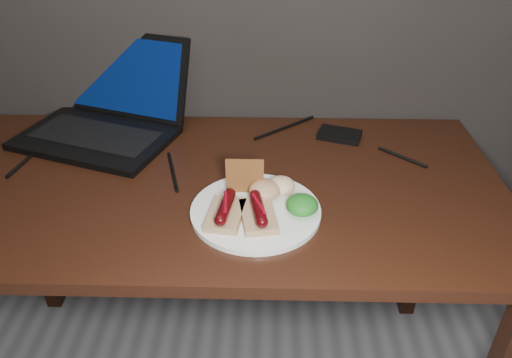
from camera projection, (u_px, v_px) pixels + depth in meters
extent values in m
cube|color=black|center=(212.00, 187.00, 1.21)|extent=(1.40, 0.70, 0.03)
cube|color=black|center=(34.00, 227.00, 1.68)|extent=(0.05, 0.05, 0.72)
cube|color=black|center=(423.00, 233.00, 1.65)|extent=(0.05, 0.05, 0.72)
cube|color=black|center=(96.00, 138.00, 1.36)|extent=(0.46, 0.38, 0.02)
cube|color=black|center=(95.00, 135.00, 1.36)|extent=(0.37, 0.25, 0.00)
cube|color=black|center=(124.00, 74.00, 1.43)|extent=(0.41, 0.22, 0.23)
cube|color=#071E46|center=(124.00, 74.00, 1.43)|extent=(0.36, 0.19, 0.20)
cube|color=black|center=(339.00, 135.00, 1.38)|extent=(0.13, 0.10, 0.02)
cylinder|color=black|center=(173.00, 171.00, 1.23)|extent=(0.06, 0.18, 0.01)
cylinder|color=black|center=(285.00, 128.00, 1.43)|extent=(0.17, 0.15, 0.01)
cylinder|color=black|center=(402.00, 157.00, 1.29)|extent=(0.11, 0.10, 0.01)
cylinder|color=black|center=(30.00, 157.00, 1.29)|extent=(0.04, 0.20, 0.01)
cylinder|color=white|center=(256.00, 211.00, 1.09)|extent=(0.37, 0.37, 0.01)
cube|color=tan|center=(226.00, 215.00, 1.05)|extent=(0.09, 0.12, 0.02)
cylinder|color=#4C0509|center=(225.00, 207.00, 1.04)|extent=(0.04, 0.10, 0.02)
sphere|color=#4C0509|center=(220.00, 220.00, 1.00)|extent=(0.03, 0.02, 0.02)
sphere|color=#4C0509|center=(230.00, 194.00, 1.08)|extent=(0.03, 0.02, 0.02)
cylinder|color=maroon|center=(225.00, 202.00, 1.04)|extent=(0.01, 0.07, 0.01)
cube|color=tan|center=(258.00, 216.00, 1.05)|extent=(0.09, 0.13, 0.02)
cylinder|color=#4C0509|center=(258.00, 208.00, 1.04)|extent=(0.04, 0.10, 0.02)
sphere|color=#4C0509|center=(262.00, 222.00, 1.00)|extent=(0.03, 0.02, 0.02)
sphere|color=#4C0509|center=(255.00, 195.00, 1.08)|extent=(0.02, 0.02, 0.02)
cylinder|color=maroon|center=(258.00, 204.00, 1.03)|extent=(0.03, 0.07, 0.01)
cube|color=#A45D2D|center=(245.00, 176.00, 1.12)|extent=(0.09, 0.01, 0.08)
ellipsoid|color=#105213|center=(302.00, 205.00, 1.06)|extent=(0.07, 0.07, 0.04)
ellipsoid|color=#A52F10|center=(265.00, 190.00, 1.11)|extent=(0.07, 0.07, 0.04)
ellipsoid|color=beige|center=(281.00, 185.00, 1.13)|extent=(0.06, 0.06, 0.04)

